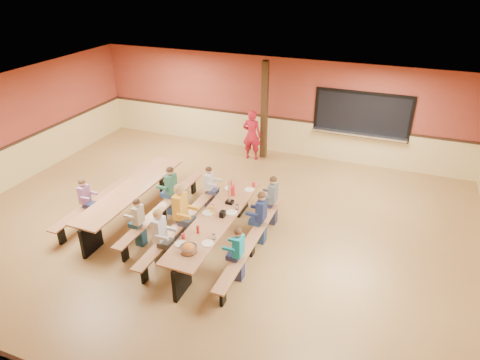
% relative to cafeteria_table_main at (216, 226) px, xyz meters
% --- Properties ---
extents(ground, '(12.00, 12.00, 0.00)m').
position_rel_cafeteria_table_main_xyz_m(ground, '(-0.39, 0.49, -0.53)').
color(ground, olive).
rests_on(ground, ground).
extents(room_envelope, '(12.04, 10.04, 3.02)m').
position_rel_cafeteria_table_main_xyz_m(room_envelope, '(-0.39, 0.49, 0.16)').
color(room_envelope, brown).
rests_on(room_envelope, ground).
extents(kitchen_pass_through, '(2.78, 0.28, 1.38)m').
position_rel_cafeteria_table_main_xyz_m(kitchen_pass_through, '(2.21, 5.45, 0.96)').
color(kitchen_pass_through, black).
rests_on(kitchen_pass_through, ground).
extents(structural_post, '(0.18, 0.18, 3.00)m').
position_rel_cafeteria_table_main_xyz_m(structural_post, '(-0.59, 4.89, 0.97)').
color(structural_post, black).
rests_on(structural_post, ground).
extents(cafeteria_table_main, '(1.91, 3.70, 0.74)m').
position_rel_cafeteria_table_main_xyz_m(cafeteria_table_main, '(0.00, 0.00, 0.00)').
color(cafeteria_table_main, '#9B623D').
rests_on(cafeteria_table_main, ground).
extents(cafeteria_table_second, '(1.91, 3.70, 0.74)m').
position_rel_cafeteria_table_main_xyz_m(cafeteria_table_second, '(-2.40, 0.43, 0.00)').
color(cafeteria_table_second, '#9B623D').
rests_on(cafeteria_table_second, ground).
extents(seated_child_white_left, '(0.39, 0.32, 1.25)m').
position_rel_cafeteria_table_main_xyz_m(seated_child_white_left, '(-0.83, -0.91, 0.10)').
color(seated_child_white_left, silver).
rests_on(seated_child_white_left, ground).
extents(seated_adult_yellow, '(0.45, 0.36, 1.37)m').
position_rel_cafeteria_table_main_xyz_m(seated_adult_yellow, '(-0.83, -0.04, 0.16)').
color(seated_adult_yellow, yellow).
rests_on(seated_adult_yellow, ground).
extents(seated_child_grey_left, '(0.33, 0.27, 1.13)m').
position_rel_cafeteria_table_main_xyz_m(seated_child_grey_left, '(-0.83, 1.42, 0.04)').
color(seated_child_grey_left, silver).
rests_on(seated_child_grey_left, ground).
extents(seated_child_teal_right, '(0.34, 0.28, 1.15)m').
position_rel_cafeteria_table_main_xyz_m(seated_child_teal_right, '(0.82, -0.79, 0.05)').
color(seated_child_teal_right, teal).
rests_on(seated_child_teal_right, ground).
extents(seated_child_navy_right, '(0.38, 0.31, 1.23)m').
position_rel_cafeteria_table_main_xyz_m(seated_child_navy_right, '(0.82, 0.53, 0.09)').
color(seated_child_navy_right, '#19244C').
rests_on(seated_child_navy_right, ground).
extents(seated_child_char_right, '(0.37, 0.30, 1.21)m').
position_rel_cafeteria_table_main_xyz_m(seated_child_char_right, '(0.82, 1.35, 0.08)').
color(seated_child_char_right, '#535A5E').
rests_on(seated_child_char_right, ground).
extents(seated_child_purple_sec, '(0.34, 0.27, 1.14)m').
position_rel_cafeteria_table_main_xyz_m(seated_child_purple_sec, '(-3.22, -0.24, 0.04)').
color(seated_child_purple_sec, '#9E6397').
rests_on(seated_child_purple_sec, ground).
extents(seated_child_green_sec, '(0.38, 0.31, 1.24)m').
position_rel_cafeteria_table_main_xyz_m(seated_child_green_sec, '(-1.57, 0.87, 0.09)').
color(seated_child_green_sec, '#2D6951').
rests_on(seated_child_green_sec, ground).
extents(seated_child_tan_sec, '(0.33, 0.27, 1.12)m').
position_rel_cafeteria_table_main_xyz_m(seated_child_tan_sec, '(-1.57, -0.53, 0.04)').
color(seated_child_tan_sec, '#BAAE92').
rests_on(seated_child_tan_sec, ground).
extents(standing_woman, '(0.60, 0.43, 1.57)m').
position_rel_cafeteria_table_main_xyz_m(standing_woman, '(-0.89, 4.63, 0.26)').
color(standing_woman, '#A81324').
rests_on(standing_woman, ground).
extents(punch_pitcher, '(0.16, 0.16, 0.22)m').
position_rel_cafeteria_table_main_xyz_m(punch_pitcher, '(-0.07, 1.02, 0.32)').
color(punch_pitcher, red).
rests_on(punch_pitcher, cafeteria_table_main).
extents(chip_bowl, '(0.32, 0.32, 0.15)m').
position_rel_cafeteria_table_main_xyz_m(chip_bowl, '(0.02, -1.26, 0.29)').
color(chip_bowl, orange).
rests_on(chip_bowl, cafeteria_table_main).
extents(napkin_dispenser, '(0.10, 0.14, 0.13)m').
position_rel_cafeteria_table_main_xyz_m(napkin_dispenser, '(0.11, 0.09, 0.28)').
color(napkin_dispenser, black).
rests_on(napkin_dispenser, cafeteria_table_main).
extents(condiment_mustard, '(0.06, 0.06, 0.17)m').
position_rel_cafeteria_table_main_xyz_m(condiment_mustard, '(-0.15, 0.14, 0.30)').
color(condiment_mustard, yellow).
rests_on(condiment_mustard, cafeteria_table_main).
extents(condiment_ketchup, '(0.06, 0.06, 0.17)m').
position_rel_cafeteria_table_main_xyz_m(condiment_ketchup, '(-0.10, -0.65, 0.30)').
color(condiment_ketchup, '#B2140F').
rests_on(condiment_ketchup, cafeteria_table_main).
extents(table_paddle, '(0.16, 0.16, 0.56)m').
position_rel_cafeteria_table_main_xyz_m(table_paddle, '(0.04, 0.66, 0.35)').
color(table_paddle, black).
rests_on(table_paddle, cafeteria_table_main).
extents(place_settings, '(0.65, 3.30, 0.11)m').
position_rel_cafeteria_table_main_xyz_m(place_settings, '(0.00, 0.00, 0.27)').
color(place_settings, beige).
rests_on(place_settings, cafeteria_table_main).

